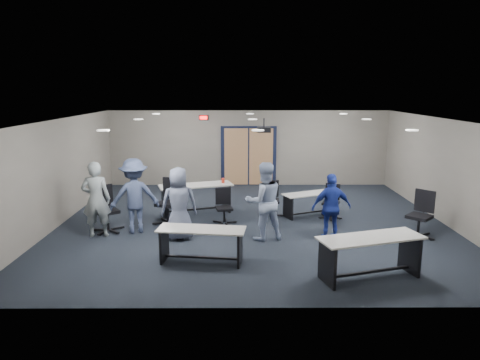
{
  "coord_description": "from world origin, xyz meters",
  "views": [
    {
      "loc": [
        -0.39,
        -10.8,
        3.47
      ],
      "look_at": [
        -0.34,
        -0.3,
        1.21
      ],
      "focal_mm": 32.0,
      "sensor_mm": 36.0,
      "label": 1
    }
  ],
  "objects_px": {
    "table_back_left": "(196,193)",
    "person_plaid": "(179,204)",
    "chair_back_c": "(271,199)",
    "person_lightblue": "(264,201)",
    "table_back_right": "(310,200)",
    "table_front_left": "(201,239)",
    "chair_loose_right": "(419,215)",
    "table_front_right": "(370,250)",
    "person_gray": "(96,199)",
    "chair_loose_left": "(107,209)",
    "chair_back_d": "(331,202)",
    "person_navy": "(331,207)",
    "chair_back_a": "(168,202)",
    "chair_back_b": "(224,207)",
    "person_back": "(134,196)"
  },
  "relations": [
    {
      "from": "chair_back_d",
      "to": "person_navy",
      "type": "relative_size",
      "value": 0.59
    },
    {
      "from": "chair_loose_right",
      "to": "chair_back_c",
      "type": "bearing_deg",
      "value": -161.59
    },
    {
      "from": "table_front_right",
      "to": "chair_back_d",
      "type": "distance_m",
      "value": 3.73
    },
    {
      "from": "chair_back_b",
      "to": "person_gray",
      "type": "height_order",
      "value": "person_gray"
    },
    {
      "from": "chair_back_c",
      "to": "chair_loose_right",
      "type": "xyz_separation_m",
      "value": [
        3.36,
        -1.72,
        0.07
      ]
    },
    {
      "from": "table_front_right",
      "to": "person_lightblue",
      "type": "height_order",
      "value": "person_lightblue"
    },
    {
      "from": "table_front_right",
      "to": "chair_back_b",
      "type": "height_order",
      "value": "chair_back_b"
    },
    {
      "from": "person_navy",
      "to": "person_back",
      "type": "relative_size",
      "value": 0.86
    },
    {
      "from": "table_back_right",
      "to": "person_lightblue",
      "type": "relative_size",
      "value": 0.9
    },
    {
      "from": "table_front_left",
      "to": "chair_loose_right",
      "type": "bearing_deg",
      "value": 23.43
    },
    {
      "from": "chair_back_d",
      "to": "table_front_right",
      "type": "bearing_deg",
      "value": -66.63
    },
    {
      "from": "table_back_left",
      "to": "chair_back_d",
      "type": "height_order",
      "value": "table_back_left"
    },
    {
      "from": "person_lightblue",
      "to": "person_back",
      "type": "relative_size",
      "value": 1.0
    },
    {
      "from": "chair_back_c",
      "to": "person_navy",
      "type": "xyz_separation_m",
      "value": [
        1.23,
        -1.89,
        0.3
      ]
    },
    {
      "from": "chair_loose_right",
      "to": "person_gray",
      "type": "distance_m",
      "value": 7.62
    },
    {
      "from": "chair_back_d",
      "to": "person_navy",
      "type": "distance_m",
      "value": 1.77
    },
    {
      "from": "table_back_left",
      "to": "chair_back_d",
      "type": "distance_m",
      "value": 3.73
    },
    {
      "from": "person_gray",
      "to": "person_back",
      "type": "height_order",
      "value": "person_back"
    },
    {
      "from": "chair_back_d",
      "to": "person_back",
      "type": "height_order",
      "value": "person_back"
    },
    {
      "from": "table_back_right",
      "to": "chair_back_a",
      "type": "bearing_deg",
      "value": 167.66
    },
    {
      "from": "chair_loose_left",
      "to": "chair_back_c",
      "type": "bearing_deg",
      "value": -17.84
    },
    {
      "from": "chair_back_b",
      "to": "chair_loose_right",
      "type": "relative_size",
      "value": 0.83
    },
    {
      "from": "chair_back_a",
      "to": "person_gray",
      "type": "bearing_deg",
      "value": -129.27
    },
    {
      "from": "chair_loose_left",
      "to": "person_back",
      "type": "distance_m",
      "value": 0.78
    },
    {
      "from": "chair_back_b",
      "to": "chair_loose_right",
      "type": "height_order",
      "value": "chair_loose_right"
    },
    {
      "from": "table_front_right",
      "to": "person_gray",
      "type": "xyz_separation_m",
      "value": [
        -5.78,
        2.32,
        0.36
      ]
    },
    {
      "from": "chair_back_b",
      "to": "person_plaid",
      "type": "distance_m",
      "value": 1.56
    },
    {
      "from": "chair_back_c",
      "to": "person_lightblue",
      "type": "distance_m",
      "value": 1.88
    },
    {
      "from": "chair_back_c",
      "to": "person_plaid",
      "type": "height_order",
      "value": "person_plaid"
    },
    {
      "from": "chair_back_c",
      "to": "chair_loose_right",
      "type": "relative_size",
      "value": 0.88
    },
    {
      "from": "chair_loose_left",
      "to": "table_back_right",
      "type": "bearing_deg",
      "value": -20.25
    },
    {
      "from": "person_back",
      "to": "table_front_right",
      "type": "bearing_deg",
      "value": 133.84
    },
    {
      "from": "table_back_left",
      "to": "chair_back_a",
      "type": "height_order",
      "value": "chair_back_a"
    },
    {
      "from": "person_plaid",
      "to": "person_back",
      "type": "height_order",
      "value": "person_back"
    },
    {
      "from": "table_front_left",
      "to": "chair_back_d",
      "type": "bearing_deg",
      "value": 49.86
    },
    {
      "from": "chair_back_a",
      "to": "person_plaid",
      "type": "xyz_separation_m",
      "value": [
        0.45,
        -1.14,
        0.26
      ]
    },
    {
      "from": "person_gray",
      "to": "person_plaid",
      "type": "xyz_separation_m",
      "value": [
        1.98,
        -0.2,
        -0.05
      ]
    },
    {
      "from": "table_back_right",
      "to": "person_plaid",
      "type": "bearing_deg",
      "value": -174.06
    },
    {
      "from": "table_back_left",
      "to": "person_lightblue",
      "type": "relative_size",
      "value": 1.17
    },
    {
      "from": "chair_back_d",
      "to": "chair_loose_left",
      "type": "xyz_separation_m",
      "value": [
        -5.72,
        -1.07,
        0.1
      ]
    },
    {
      "from": "table_front_left",
      "to": "person_gray",
      "type": "height_order",
      "value": "person_gray"
    },
    {
      "from": "table_back_left",
      "to": "person_plaid",
      "type": "xyz_separation_m",
      "value": [
        -0.18,
        -2.13,
        0.28
      ]
    },
    {
      "from": "chair_back_a",
      "to": "person_plaid",
      "type": "height_order",
      "value": "person_plaid"
    },
    {
      "from": "chair_back_b",
      "to": "person_navy",
      "type": "xyz_separation_m",
      "value": [
        2.51,
        -1.22,
        0.32
      ]
    },
    {
      "from": "chair_back_d",
      "to": "person_plaid",
      "type": "relative_size",
      "value": 0.54
    },
    {
      "from": "person_plaid",
      "to": "table_front_left",
      "type": "bearing_deg",
      "value": 103.36
    },
    {
      "from": "table_back_left",
      "to": "chair_loose_right",
      "type": "relative_size",
      "value": 1.92
    },
    {
      "from": "chair_loose_right",
      "to": "person_plaid",
      "type": "relative_size",
      "value": 0.65
    },
    {
      "from": "table_back_right",
      "to": "chair_back_c",
      "type": "height_order",
      "value": "chair_back_c"
    },
    {
      "from": "chair_back_c",
      "to": "table_back_left",
      "type": "bearing_deg",
      "value": 173.89
    }
  ]
}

